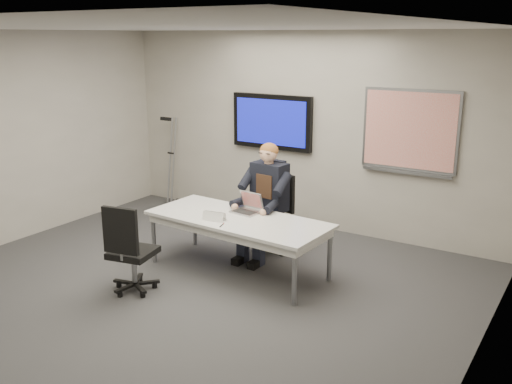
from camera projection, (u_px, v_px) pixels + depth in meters
The scene contains 14 objects.
floor at pixel (171, 299), 6.10m from camera, with size 6.00×6.00×0.02m, color #333336.
ceiling at pixel (159, 27), 5.36m from camera, with size 6.00×6.00×0.02m, color silver.
wall_back at pixel (304, 131), 8.18m from camera, with size 6.00×0.02×2.80m, color #9E998F.
wall_right at pixel (477, 222), 4.19m from camera, with size 0.02×6.00×2.80m, color #9E998F.
conference_table at pixel (238, 224), 6.67m from camera, with size 2.23×1.03×0.67m.
tv_display at pixel (272, 122), 8.37m from camera, with size 1.30×0.09×0.80m.
whiteboard at pixel (410, 132), 7.33m from camera, with size 1.25×0.08×1.10m.
office_chair_far at pixel (273, 227), 7.40m from camera, with size 0.60×0.60×1.01m.
office_chair_near at pixel (132, 265), 6.20m from camera, with size 0.57×0.57×1.01m.
seated_person at pixel (262, 213), 7.13m from camera, with size 0.46×0.80×1.44m.
crutch at pixel (172, 159), 9.40m from camera, with size 0.20×0.30×1.50m, color #9D9FA4, non-canonical shape.
laptop at pixel (248, 207), 6.87m from camera, with size 0.35×0.34×0.23m.
name_tent at pixel (214, 216), 6.55m from camera, with size 0.26×0.07×0.11m, color white, non-canonical shape.
pen at pixel (222, 225), 6.38m from camera, with size 0.01×0.01×0.13m, color black.
Camera 1 is at (3.74, -4.24, 2.73)m, focal length 40.00 mm.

